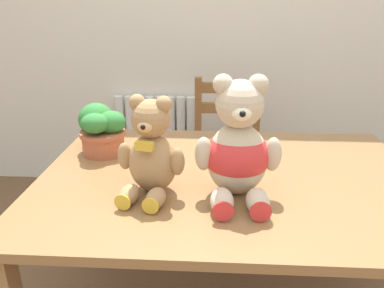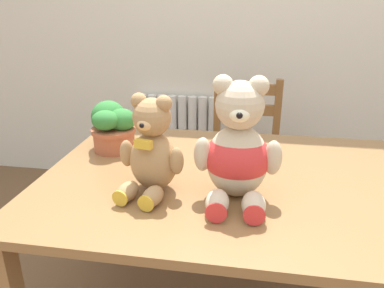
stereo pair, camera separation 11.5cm
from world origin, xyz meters
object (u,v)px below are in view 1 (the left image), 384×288
at_px(wooden_chair_behind, 227,155).
at_px(teddy_bear_right, 238,149).
at_px(teddy_bear_left, 151,153).
at_px(potted_plant, 101,129).

distance_m(wooden_chair_behind, teddy_bear_right, 1.02).
xyz_separation_m(teddy_bear_left, potted_plant, (-0.25, 0.32, -0.04)).
bearing_deg(potted_plant, wooden_chair_behind, 49.21).
distance_m(teddy_bear_left, potted_plant, 0.41).
relative_size(teddy_bear_left, potted_plant, 1.58).
distance_m(wooden_chair_behind, teddy_bear_left, 1.05).
xyz_separation_m(wooden_chair_behind, potted_plant, (-0.53, -0.61, 0.36)).
height_order(wooden_chair_behind, teddy_bear_right, teddy_bear_right).
bearing_deg(teddy_bear_left, wooden_chair_behind, -95.29).
distance_m(wooden_chair_behind, potted_plant, 0.88).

